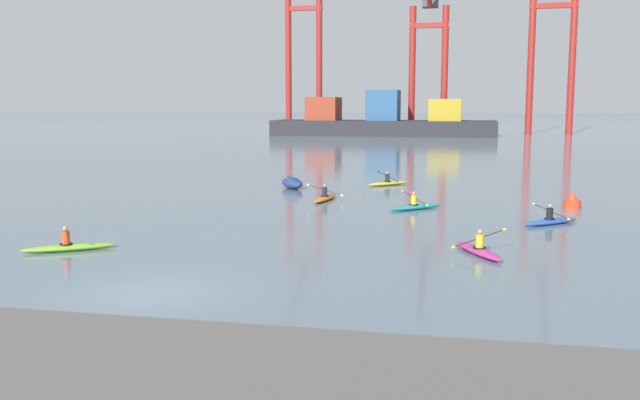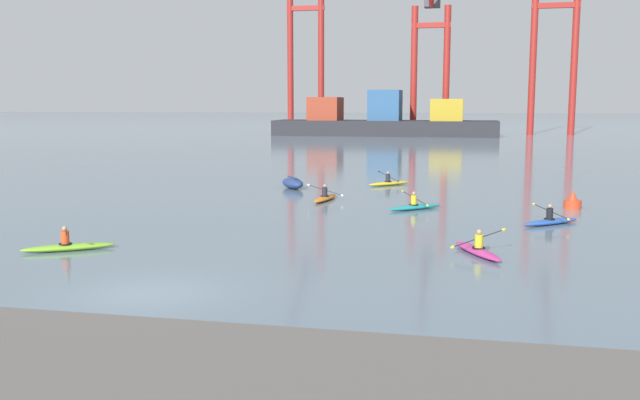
% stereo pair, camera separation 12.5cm
% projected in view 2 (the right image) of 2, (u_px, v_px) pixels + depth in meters
% --- Properties ---
extents(ground_plane, '(800.00, 800.00, 0.00)m').
position_uv_depth(ground_plane, '(149.00, 294.00, 20.22)').
color(ground_plane, slate).
extents(container_barge, '(38.18, 9.60, 7.80)m').
position_uv_depth(container_barge, '(384.00, 121.00, 119.26)').
color(container_barge, '#28282D').
rests_on(container_barge, ground).
extents(gantry_crane_west, '(7.39, 19.66, 37.84)m').
position_uv_depth(gantry_crane_west, '(305.00, 34.00, 133.98)').
color(gantry_crane_west, maroon).
rests_on(gantry_crane_west, ground).
extents(gantry_crane_west_mid, '(6.98, 16.34, 33.35)m').
position_uv_depth(gantry_crane_west_mid, '(431.00, 45.00, 122.80)').
color(gantry_crane_west_mid, maroon).
rests_on(gantry_crane_west_mid, ground).
extents(gantry_crane_east_mid, '(8.09, 18.53, 37.11)m').
position_uv_depth(gantry_crane_east_mid, '(555.00, 31.00, 119.03)').
color(gantry_crane_east_mid, maroon).
rests_on(gantry_crane_east_mid, ground).
extents(capsized_dinghy, '(2.37, 2.77, 0.76)m').
position_uv_depth(capsized_dinghy, '(293.00, 183.00, 45.17)').
color(capsized_dinghy, navy).
rests_on(capsized_dinghy, ground).
extents(channel_buoy, '(0.90, 0.90, 1.00)m').
position_uv_depth(channel_buoy, '(573.00, 202.00, 36.56)').
color(channel_buoy, red).
rests_on(channel_buoy, ground).
extents(kayak_orange, '(2.22, 3.45, 0.95)m').
position_uv_depth(kayak_orange, '(325.00, 198.00, 39.61)').
color(kayak_orange, orange).
rests_on(kayak_orange, ground).
extents(kayak_yellow, '(2.82, 2.84, 0.95)m').
position_uv_depth(kayak_yellow, '(389.00, 183.00, 46.98)').
color(kayak_yellow, yellow).
rests_on(kayak_yellow, ground).
extents(kayak_blue, '(2.94, 2.71, 0.95)m').
position_uv_depth(kayak_blue, '(551.00, 221.00, 31.76)').
color(kayak_blue, '#2856B2').
rests_on(kayak_blue, ground).
extents(kayak_teal, '(2.88, 2.78, 0.95)m').
position_uv_depth(kayak_teal, '(415.00, 206.00, 36.25)').
color(kayak_teal, teal).
rests_on(kayak_teal, ground).
extents(kayak_magenta, '(2.05, 3.32, 0.96)m').
position_uv_depth(kayak_magenta, '(477.00, 250.00, 25.45)').
color(kayak_magenta, '#C13384').
rests_on(kayak_magenta, ground).
extents(kayak_lime, '(3.19, 2.34, 0.98)m').
position_uv_depth(kayak_lime, '(68.00, 246.00, 26.10)').
color(kayak_lime, '#7ABC2D').
rests_on(kayak_lime, ground).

